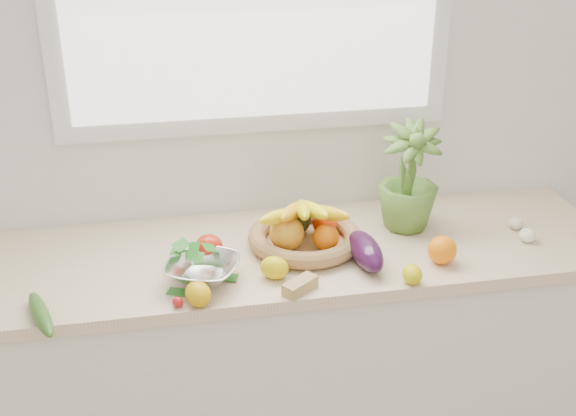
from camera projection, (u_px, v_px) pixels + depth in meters
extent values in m
cube|color=white|center=(255.00, 86.00, 2.37)|extent=(4.50, 0.02, 2.70)
cube|color=silver|center=(273.00, 368.00, 2.50)|extent=(2.20, 0.58, 0.86)
cube|color=beige|center=(271.00, 255.00, 2.31)|extent=(2.24, 0.62, 0.04)
sphere|color=orange|center=(442.00, 250.00, 2.20)|extent=(0.09, 0.09, 0.09)
ellipsoid|color=#D3A20B|center=(198.00, 294.00, 1.99)|extent=(0.09, 0.10, 0.07)
ellipsoid|color=#D0C40B|center=(412.00, 274.00, 2.10)|extent=(0.06, 0.07, 0.06)
ellipsoid|color=#D4BB0B|center=(275.00, 268.00, 2.12)|extent=(0.11, 0.10, 0.07)
sphere|color=red|center=(209.00, 248.00, 2.21)|extent=(0.09, 0.09, 0.09)
cube|color=tan|center=(300.00, 286.00, 2.06)|extent=(0.12, 0.10, 0.04)
ellipsoid|color=beige|center=(345.00, 247.00, 2.27)|extent=(0.06, 0.06, 0.04)
ellipsoid|color=silver|center=(516.00, 223.00, 2.42)|extent=(0.06, 0.06, 0.04)
ellipsoid|color=white|center=(527.00, 235.00, 2.33)|extent=(0.07, 0.07, 0.05)
ellipsoid|color=#2D0D31|center=(366.00, 251.00, 2.19)|extent=(0.10, 0.23, 0.09)
ellipsoid|color=#2B5318|center=(41.00, 314.00, 1.93)|extent=(0.12, 0.24, 0.04)
sphere|color=red|center=(178.00, 302.00, 1.99)|extent=(0.03, 0.03, 0.03)
imported|color=#537F2E|center=(409.00, 176.00, 2.36)|extent=(0.23, 0.23, 0.36)
cylinder|color=tan|center=(305.00, 244.00, 2.32)|extent=(0.35, 0.35, 0.01)
torus|color=#A97F4B|center=(305.00, 237.00, 2.30)|extent=(0.41, 0.41, 0.06)
sphere|color=orange|center=(287.00, 233.00, 2.25)|extent=(0.12, 0.12, 0.11)
sphere|color=orange|center=(326.00, 237.00, 2.26)|extent=(0.09, 0.09, 0.08)
sphere|color=#FF3C08|center=(325.00, 223.00, 2.35)|extent=(0.09, 0.09, 0.08)
ellipsoid|color=black|center=(298.00, 218.00, 2.35)|extent=(0.10, 0.10, 0.11)
ellipsoid|color=yellow|center=(283.00, 216.00, 2.24)|extent=(0.20, 0.20, 0.10)
ellipsoid|color=#FFAF15|center=(292.00, 211.00, 2.25)|extent=(0.14, 0.24, 0.10)
ellipsoid|color=yellow|center=(303.00, 210.00, 2.25)|extent=(0.08, 0.25, 0.10)
ellipsoid|color=yellow|center=(312.00, 210.00, 2.26)|extent=(0.08, 0.25, 0.10)
ellipsoid|color=yellow|center=(323.00, 213.00, 2.27)|extent=(0.16, 0.23, 0.10)
cylinder|color=silver|center=(203.00, 279.00, 2.12)|extent=(0.11, 0.11, 0.02)
imported|color=white|center=(202.00, 269.00, 2.10)|extent=(0.28, 0.28, 0.05)
ellipsoid|color=#1C6F1B|center=(202.00, 257.00, 2.08)|extent=(0.21, 0.21, 0.07)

